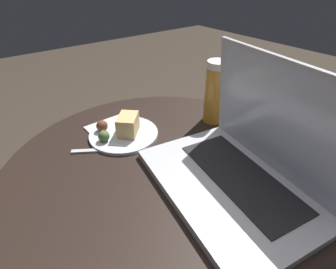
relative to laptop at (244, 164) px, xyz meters
name	(u,v)px	position (x,y,z in m)	size (l,w,h in m)	color
table	(164,199)	(-0.15, -0.09, -0.17)	(0.75, 0.75, 0.48)	#515156
napkin	(116,133)	(-0.34, -0.12, -0.05)	(0.17, 0.12, 0.00)	silver
laptop	(244,164)	(0.00, 0.00, 0.00)	(0.41, 0.31, 0.26)	silver
beer_glass	(215,92)	(-0.23, 0.15, 0.04)	(0.06, 0.06, 0.18)	gold
snack_plate	(123,131)	(-0.32, -0.11, -0.04)	(0.19, 0.19, 0.06)	silver
fork	(115,150)	(-0.27, -0.16, -0.05)	(0.12, 0.17, 0.01)	silver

